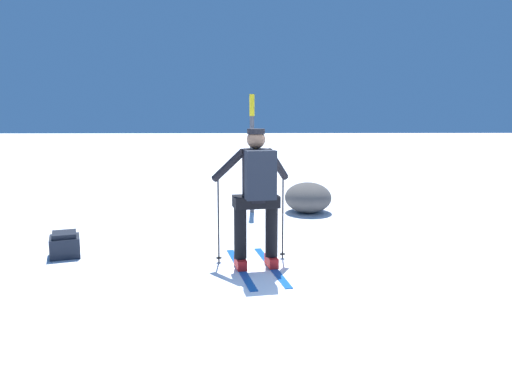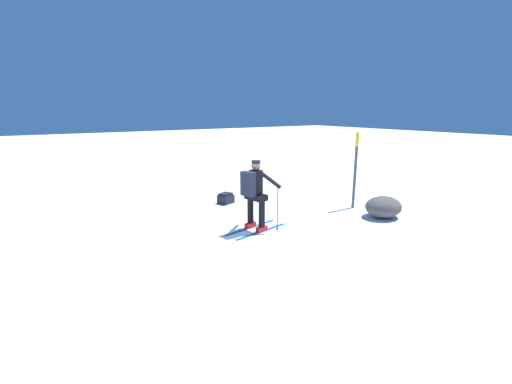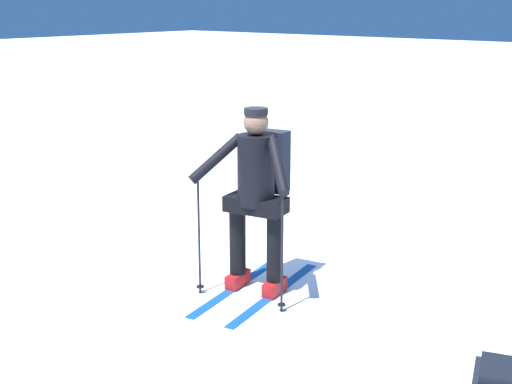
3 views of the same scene
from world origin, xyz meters
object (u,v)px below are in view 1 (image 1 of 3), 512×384
(dropped_backpack, at_px, (65,245))
(trail_marker, at_px, (252,145))
(skier, at_px, (257,190))
(rock_boulder, at_px, (308,197))

(dropped_backpack, distance_m, trail_marker, 3.95)
(dropped_backpack, height_order, trail_marker, trail_marker)
(skier, xyz_separation_m, dropped_backpack, (-0.58, -2.49, -0.81))
(rock_boulder, bearing_deg, dropped_backpack, -51.41)
(dropped_backpack, bearing_deg, rock_boulder, 128.59)
(skier, bearing_deg, dropped_backpack, -103.05)
(trail_marker, bearing_deg, skier, 0.01)
(trail_marker, bearing_deg, dropped_backpack, -41.07)
(dropped_backpack, relative_size, rock_boulder, 0.50)
(dropped_backpack, xyz_separation_m, rock_boulder, (-2.83, 3.54, 0.13))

